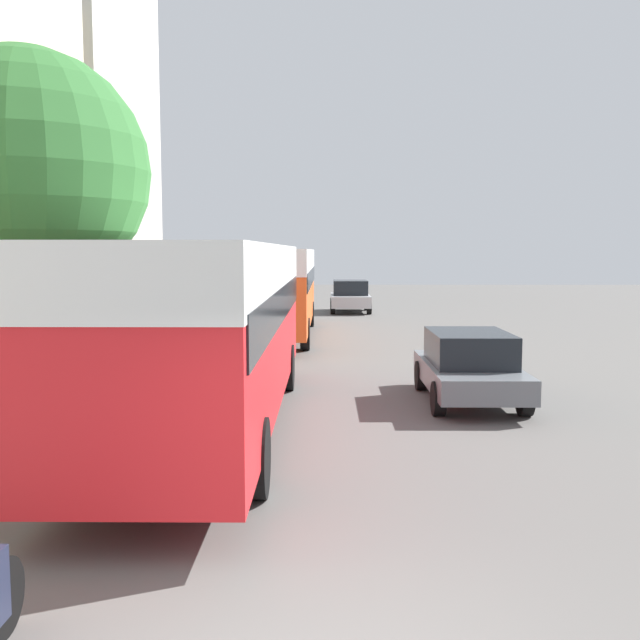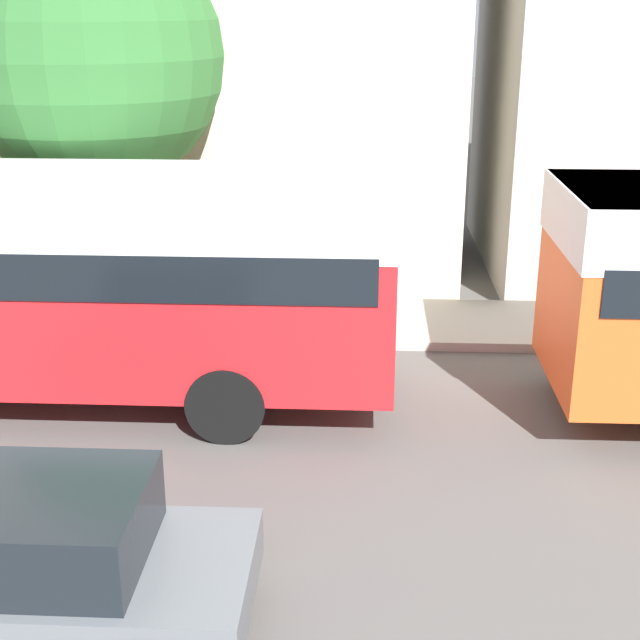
{
  "view_description": "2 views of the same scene",
  "coord_description": "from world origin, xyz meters",
  "views": [
    {
      "loc": [
        0.05,
        -4.4,
        3.03
      ],
      "look_at": [
        -0.12,
        13.49,
        1.29
      ],
      "focal_mm": 40.0,
      "sensor_mm": 36.0,
      "label": 1
    },
    {
      "loc": [
        9.23,
        12.64,
        5.22
      ],
      "look_at": [
        -0.36,
        12.14,
        1.8
      ],
      "focal_mm": 50.0,
      "sensor_mm": 36.0,
      "label": 2
    }
  ],
  "objects": [
    {
      "name": "street_tree",
      "position": [
        -5.21,
        8.25,
        4.42
      ],
      "size": [
        4.25,
        4.25,
        6.4
      ],
      "color": "brown",
      "rests_on": "sidewalk"
    },
    {
      "name": "car_far_curb",
      "position": [
        2.91,
        9.76,
        0.74
      ],
      "size": [
        1.81,
        3.94,
        1.42
      ],
      "color": "slate",
      "rests_on": "ground_plane"
    },
    {
      "name": "building_midblock",
      "position": [
        -8.89,
        11.21,
        4.82
      ],
      "size": [
        5.38,
        6.33,
        9.64
      ],
      "color": "beige",
      "rests_on": "ground_plane"
    }
  ]
}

